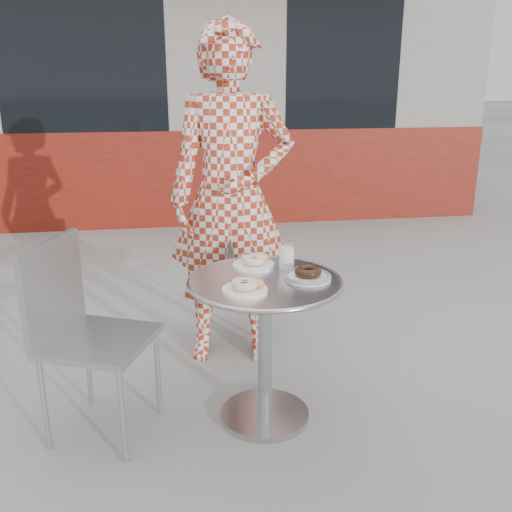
{
  "coord_description": "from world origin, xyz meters",
  "views": [
    {
      "loc": [
        -0.42,
        -2.35,
        1.56
      ],
      "look_at": [
        -0.05,
        0.09,
        0.77
      ],
      "focal_mm": 40.0,
      "sensor_mm": 36.0,
      "label": 1
    }
  ],
  "objects": [
    {
      "name": "chair_far",
      "position": [
        -0.06,
        0.92,
        0.25
      ],
      "size": [
        0.4,
        0.41,
        0.81
      ],
      "rotation": [
        0.0,
        0.0,
        3.09
      ],
      "color": "#A5A8AC",
      "rests_on": "ground"
    },
    {
      "name": "ground",
      "position": [
        0.0,
        0.0,
        0.0
      ],
      "size": [
        60.0,
        60.0,
        0.0
      ],
      "primitive_type": "plane",
      "color": "#9B9893",
      "rests_on": "ground"
    },
    {
      "name": "storefront",
      "position": [
        -0.0,
        5.56,
        1.49
      ],
      "size": [
        6.02,
        4.55,
        3.0
      ],
      "color": "gray",
      "rests_on": "ground"
    },
    {
      "name": "plate_far",
      "position": [
        -0.05,
        0.15,
        0.72
      ],
      "size": [
        0.2,
        0.2,
        0.05
      ],
      "rotation": [
        0.0,
        0.0,
        0.08
      ],
      "color": "white",
      "rests_on": "bistro_table"
    },
    {
      "name": "chair_left",
      "position": [
        -0.77,
        -0.03,
        0.27
      ],
      "size": [
        0.56,
        0.56,
        0.89
      ],
      "rotation": [
        0.0,
        0.0,
        1.18
      ],
      "color": "#A5A8AC",
      "rests_on": "ground"
    },
    {
      "name": "plate_near",
      "position": [
        -0.13,
        -0.16,
        0.72
      ],
      "size": [
        0.19,
        0.19,
        0.05
      ],
      "rotation": [
        0.0,
        0.0,
        -0.37
      ],
      "color": "white",
      "rests_on": "bistro_table"
    },
    {
      "name": "milk_cup",
      "position": [
        0.1,
        0.11,
        0.75
      ],
      "size": [
        0.07,
        0.07,
        0.12
      ],
      "rotation": [
        0.0,
        0.0,
        0.09
      ],
      "color": "white",
      "rests_on": "bistro_table"
    },
    {
      "name": "bistro_table",
      "position": [
        -0.03,
        -0.03,
        0.53
      ],
      "size": [
        0.69,
        0.69,
        0.7
      ],
      "rotation": [
        0.0,
        0.0,
        0.25
      ],
      "color": "silver",
      "rests_on": "ground"
    },
    {
      "name": "seated_person",
      "position": [
        -0.1,
        0.64,
        0.92
      ],
      "size": [
        0.72,
        0.52,
        1.83
      ],
      "primitive_type": "imported",
      "rotation": [
        0.0,
        0.0,
        -0.12
      ],
      "color": "#A02E18",
      "rests_on": "ground"
    },
    {
      "name": "plate_checker",
      "position": [
        0.16,
        -0.05,
        0.71
      ],
      "size": [
        0.21,
        0.21,
        0.05
      ],
      "rotation": [
        0.0,
        0.0,
        0.4
      ],
      "color": "white",
      "rests_on": "bistro_table"
    }
  ]
}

